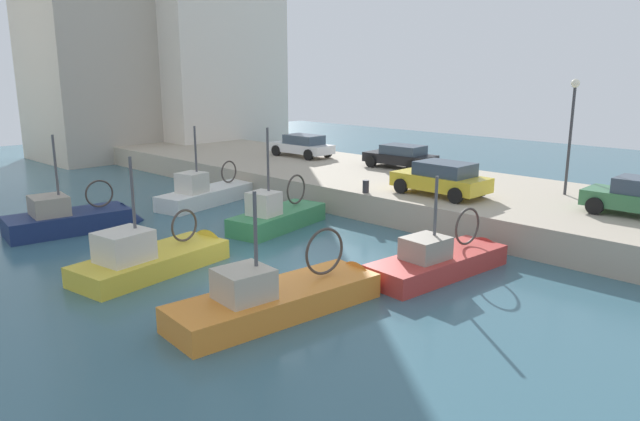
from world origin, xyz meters
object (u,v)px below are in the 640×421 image
fishing_boat_navy (78,227)px  parked_car_yellow (442,178)px  parked_car_white (302,145)px  fishing_boat_orange (287,307)px  fishing_boat_yellow (160,265)px  fishing_boat_red (445,269)px  mooring_bollard_mid (366,186)px  parked_car_black (401,156)px  quay_streetlamp (572,118)px  fishing_boat_white (212,200)px  fishing_boat_green (282,223)px

fishing_boat_navy → parked_car_yellow: size_ratio=1.39×
parked_car_yellow → parked_car_white: bearing=73.2°
fishing_boat_orange → parked_car_yellow: 11.44m
fishing_boat_yellow → parked_car_white: (15.36, 9.12, 1.74)m
fishing_boat_red → mooring_bollard_mid: (3.47, 6.30, 1.37)m
parked_car_black → quay_streetlamp: quay_streetlamp is taller
parked_car_white → quay_streetlamp: 16.23m
fishing_boat_white → fishing_boat_orange: fishing_boat_white is taller
fishing_boat_navy → parked_car_black: size_ratio=1.44×
fishing_boat_red → fishing_boat_navy: 14.88m
fishing_boat_orange → fishing_boat_navy: 12.24m
fishing_boat_white → parked_car_yellow: size_ratio=1.61×
fishing_boat_yellow → fishing_boat_navy: size_ratio=1.07×
fishing_boat_white → fishing_boat_yellow: fishing_boat_yellow is taller
fishing_boat_yellow → fishing_boat_white: bearing=44.6°
fishing_boat_orange → quay_streetlamp: size_ratio=1.45×
quay_streetlamp → fishing_boat_green: bearing=138.0°
fishing_boat_red → fishing_boat_orange: size_ratio=0.88×
parked_car_yellow → quay_streetlamp: (3.81, -3.72, 2.53)m
parked_car_black → parked_car_white: bearing=96.2°
fishing_boat_green → parked_car_yellow: bearing=-40.2°
fishing_boat_red → parked_car_yellow: fishing_boat_red is taller
fishing_boat_yellow → fishing_boat_green: size_ratio=1.09×
fishing_boat_white → quay_streetlamp: quay_streetlamp is taller
fishing_boat_red → quay_streetlamp: 10.11m
fishing_boat_red → fishing_boat_white: (0.85, 13.94, 0.02)m
parked_car_white → mooring_bollard_mid: 11.18m
fishing_boat_green → quay_streetlamp: bearing=-42.0°
fishing_boat_green → quay_streetlamp: size_ratio=1.16×
quay_streetlamp → fishing_boat_red: bearing=179.8°
parked_car_black → fishing_boat_orange: bearing=-153.3°
fishing_boat_navy → fishing_boat_red: bearing=-65.8°
fishing_boat_white → fishing_boat_navy: bearing=-177.0°
fishing_boat_white → fishing_boat_yellow: size_ratio=1.08×
fishing_boat_green → parked_car_black: (9.61, 1.10, 1.72)m
parked_car_yellow → parked_car_black: parked_car_yellow is taller
fishing_boat_yellow → fishing_boat_green: bearing=10.3°
fishing_boat_navy → parked_car_black: fishing_boat_navy is taller
fishing_boat_navy → fishing_boat_green: size_ratio=1.02×
fishing_boat_red → quay_streetlamp: quay_streetlamp is taller
fishing_boat_navy → mooring_bollard_mid: (9.57, -7.28, 1.35)m
fishing_boat_white → fishing_boat_yellow: (-7.17, -7.07, 0.02)m
fishing_boat_white → parked_car_black: size_ratio=1.67×
fishing_boat_white → mooring_bollard_mid: size_ratio=11.96×
fishing_boat_green → quay_streetlamp: 12.82m
fishing_boat_orange → mooring_bollard_mid: 10.54m
parked_car_white → mooring_bollard_mid: size_ratio=7.46×
parked_car_white → mooring_bollard_mid: parked_car_white is taller
fishing_boat_white → mooring_bollard_mid: fishing_boat_white is taller
fishing_boat_green → mooring_bollard_mid: bearing=-27.7°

